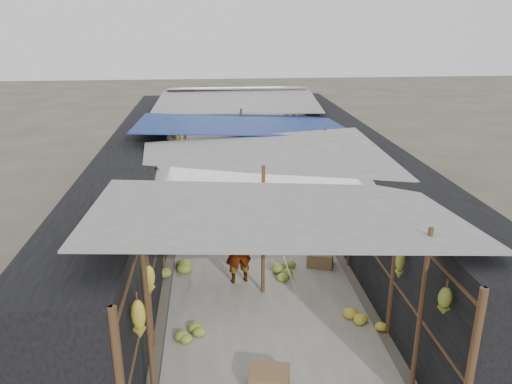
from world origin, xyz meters
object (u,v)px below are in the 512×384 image
object	(u,v)px
crate_near	(269,380)
black_basin	(285,167)
vendor_elderly	(238,249)
shopper_blue	(222,191)
vendor_seated	(279,171)

from	to	relation	value
crate_near	black_basin	size ratio (longest dim) A/B	0.96
black_basin	vendor_elderly	bearing A→B (deg)	-105.16
black_basin	vendor_elderly	world-z (taller)	vendor_elderly
crate_near	shopper_blue	size ratio (longest dim) A/B	0.37
shopper_blue	vendor_elderly	bearing A→B (deg)	-81.67
shopper_blue	vendor_seated	bearing A→B (deg)	58.85
vendor_elderly	shopper_blue	xyz separation A→B (m)	(-0.21, 3.55, 0.02)
crate_near	vendor_elderly	size ratio (longest dim) A/B	0.38
crate_near	shopper_blue	world-z (taller)	shopper_blue
black_basin	vendor_elderly	size ratio (longest dim) A/B	0.39
shopper_blue	crate_near	bearing A→B (deg)	-81.16
black_basin	vendor_elderly	xyz separation A→B (m)	(-2.15, -7.93, 0.65)
shopper_blue	vendor_seated	distance (m)	3.23
black_basin	vendor_seated	distance (m)	1.88
black_basin	shopper_blue	size ratio (longest dim) A/B	0.38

